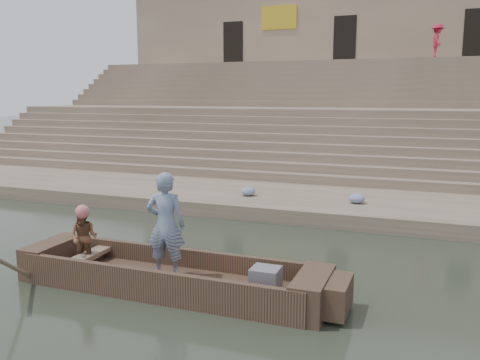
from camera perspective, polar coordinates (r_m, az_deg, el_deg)
The scene contains 12 objects.
ground at distance 7.85m, azimuth -3.90°, elevation -15.94°, with size 120.00×120.00×0.00m, color #262F23.
lower_landing at distance 15.07m, azimuth 8.86°, elevation -2.66°, with size 32.00×4.00×0.40m, color gray.
mid_landing at distance 22.21m, azimuth 12.97°, elevation 4.30°, with size 32.00×3.00×2.80m, color gray.
upper_landing at distance 29.09m, azimuth 14.99°, elevation 7.80°, with size 32.00×3.00×5.20m, color gray.
ghat_steps at distance 23.85m, azimuth 13.57°, elevation 5.59°, with size 32.00×11.00×5.20m.
building_wall at distance 33.13m, azimuth 15.96°, elevation 13.15°, with size 32.00×5.07×11.20m.
main_rowboat at distance 9.11m, azimuth -7.98°, elevation -11.55°, with size 5.00×1.30×0.22m, color brown.
rowboat_trim at distance 8.94m, azimuth -6.84°, elevation -10.60°, with size 6.04×2.63×1.77m.
standing_man at distance 8.86m, azimuth -8.43°, elevation -5.06°, with size 0.68×0.45×1.87m, color navy.
rowing_man at distance 9.82m, azimuth -17.31°, elevation -6.26°, with size 0.54×0.42×1.10m, color #206233.
television at distance 8.34m, azimuth 2.85°, elevation -11.22°, with size 0.46×0.42×0.40m.
pedestrian at distance 28.15m, azimuth 21.49°, elevation 14.46°, with size 1.10×0.63×1.70m, color #BC1F3B.
Camera 1 is at (2.98, -6.42, 3.39)m, focal length 37.58 mm.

